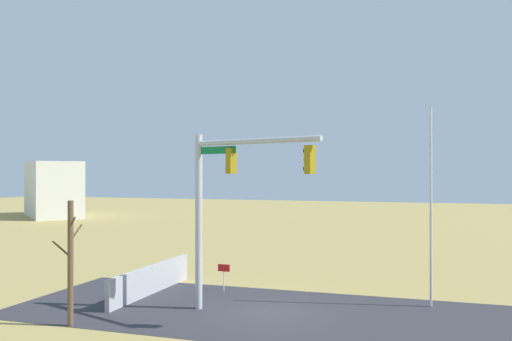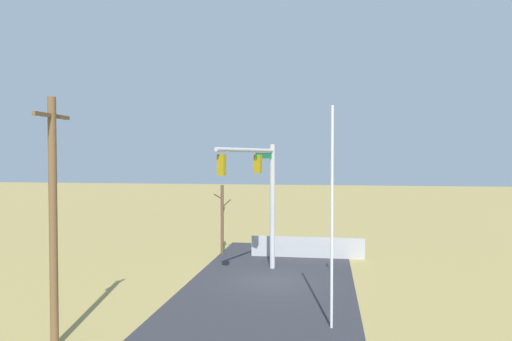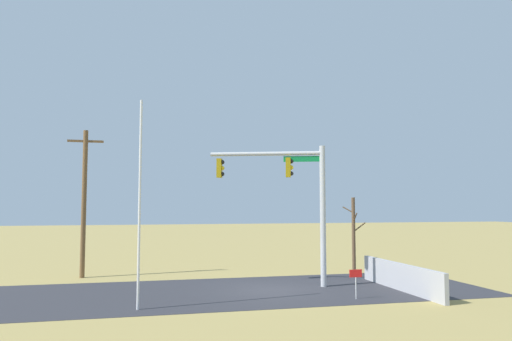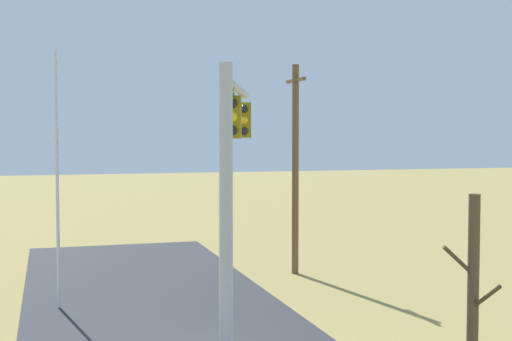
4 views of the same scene
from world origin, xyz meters
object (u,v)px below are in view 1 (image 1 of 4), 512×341
object	(u,v)px
signal_mast	(226,190)
bare_tree	(70,262)
open_sign	(224,271)
distant_building	(53,189)
flagpole	(431,207)

from	to	relation	value
signal_mast	bare_tree	bearing A→B (deg)	33.93
open_sign	distant_building	xyz separation A→B (m)	(34.79, -32.10, 2.40)
signal_mast	flagpole	size ratio (longest dim) A/B	0.86
signal_mast	flagpole	world-z (taller)	flagpole
signal_mast	open_sign	xyz separation A→B (m)	(1.51, -3.65, -3.77)
flagpole	open_sign	world-z (taller)	flagpole
signal_mast	distant_building	size ratio (longest dim) A/B	0.59
flagpole	distant_building	world-z (taller)	flagpole
signal_mast	open_sign	distance (m)	5.46
distant_building	signal_mast	bearing A→B (deg)	178.30
signal_mast	flagpole	distance (m)	8.21
bare_tree	distant_building	bearing A→B (deg)	-50.76
signal_mast	distant_building	xyz separation A→B (m)	(36.30, -35.74, -1.37)
flagpole	bare_tree	xyz separation A→B (m)	(11.92, 6.72, -1.74)
signal_mast	bare_tree	xyz separation A→B (m)	(4.59, 3.09, -2.43)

